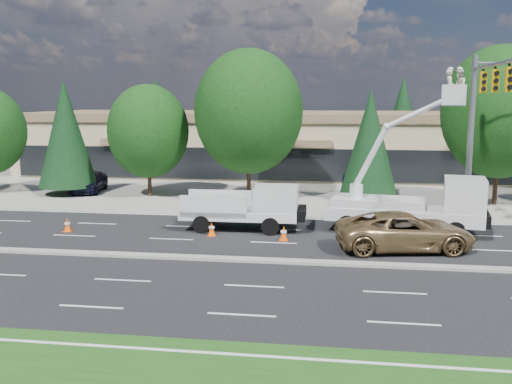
# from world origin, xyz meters

# --- Properties ---
(ground) EXTENTS (140.00, 140.00, 0.00)m
(ground) POSITION_xyz_m (0.00, 0.00, 0.00)
(ground) COLOR black
(ground) RESTS_ON ground
(concrete_apron) EXTENTS (140.00, 22.00, 0.01)m
(concrete_apron) POSITION_xyz_m (0.00, 20.00, 0.01)
(concrete_apron) COLOR gray
(concrete_apron) RESTS_ON ground
(road_median) EXTENTS (120.00, 0.55, 0.12)m
(road_median) POSITION_xyz_m (0.00, 0.00, 0.06)
(road_median) COLOR gray
(road_median) RESTS_ON ground
(strip_mall) EXTENTS (50.40, 15.40, 5.50)m
(strip_mall) POSITION_xyz_m (0.00, 29.97, 2.83)
(strip_mall) COLOR tan
(strip_mall) RESTS_ON ground
(tree_front_b) EXTENTS (4.09, 4.09, 8.07)m
(tree_front_b) POSITION_xyz_m (-16.00, 15.00, 4.33)
(tree_front_b) COLOR #332114
(tree_front_b) RESTS_ON ground
(tree_front_c) EXTENTS (5.58, 5.58, 7.74)m
(tree_front_c) POSITION_xyz_m (-10.00, 15.00, 4.53)
(tree_front_c) COLOR #332114
(tree_front_c) RESTS_ON ground
(tree_front_d) EXTENTS (7.24, 7.24, 10.05)m
(tree_front_d) POSITION_xyz_m (-3.00, 15.00, 5.88)
(tree_front_d) COLOR #332114
(tree_front_d) RESTS_ON ground
(tree_front_e) EXTENTS (3.73, 3.73, 7.35)m
(tree_front_e) POSITION_xyz_m (5.00, 15.00, 3.94)
(tree_front_e) COLOR #332114
(tree_front_e) RESTS_ON ground
(tree_front_f) EXTENTS (7.28, 7.28, 10.10)m
(tree_front_f) POSITION_xyz_m (13.00, 15.00, 5.91)
(tree_front_f) COLOR #332114
(tree_front_f) RESTS_ON ground
(tree_back_a) EXTENTS (4.64, 4.64, 9.14)m
(tree_back_a) POSITION_xyz_m (-18.00, 42.00, 4.90)
(tree_back_a) COLOR #332114
(tree_back_a) RESTS_ON ground
(tree_back_b) EXTENTS (5.53, 5.53, 10.90)m
(tree_back_b) POSITION_xyz_m (-4.00, 42.00, 5.85)
(tree_back_b) COLOR #332114
(tree_back_b) RESTS_ON ground
(tree_back_c) EXTENTS (4.64, 4.64, 9.14)m
(tree_back_c) POSITION_xyz_m (10.00, 42.00, 4.90)
(tree_back_c) COLOR #332114
(tree_back_c) RESTS_ON ground
(signal_mast) EXTENTS (2.76, 10.16, 9.00)m
(signal_mast) POSITION_xyz_m (10.03, 7.04, 6.06)
(signal_mast) COLOR gray
(signal_mast) RESTS_ON ground
(utility_pickup) EXTENTS (6.04, 2.45, 2.31)m
(utility_pickup) POSITION_xyz_m (-1.59, 5.72, 0.95)
(utility_pickup) COLOR silver
(utility_pickup) RESTS_ON ground
(bucket_truck) EXTENTS (7.93, 3.47, 8.23)m
(bucket_truck) POSITION_xyz_m (6.96, 6.09, 1.76)
(bucket_truck) COLOR silver
(bucket_truck) RESTS_ON ground
(traffic_cone_a) EXTENTS (0.40, 0.40, 0.70)m
(traffic_cone_a) POSITION_xyz_m (-10.74, 4.05, 0.34)
(traffic_cone_a) COLOR #FF5908
(traffic_cone_a) RESTS_ON ground
(traffic_cone_b) EXTENTS (0.40, 0.40, 0.70)m
(traffic_cone_b) POSITION_xyz_m (-3.20, 4.18, 0.34)
(traffic_cone_b) COLOR #FF5908
(traffic_cone_b) RESTS_ON ground
(traffic_cone_c) EXTENTS (0.40, 0.40, 0.70)m
(traffic_cone_c) POSITION_xyz_m (0.43, 3.74, 0.34)
(traffic_cone_c) COLOR #FF5908
(traffic_cone_c) RESTS_ON ground
(traffic_cone_d) EXTENTS (0.40, 0.40, 0.70)m
(traffic_cone_d) POSITION_xyz_m (6.11, 4.18, 0.34)
(traffic_cone_d) COLOR #FF5908
(traffic_cone_d) RESTS_ON ground
(minivan) EXTENTS (6.54, 3.84, 1.71)m
(minivan) POSITION_xyz_m (5.98, 2.80, 0.85)
(minivan) COLOR olive
(minivan) RESTS_ON ground
(parked_car_west) EXTENTS (2.48, 4.77, 1.55)m
(parked_car_west) POSITION_xyz_m (-14.89, 16.07, 0.78)
(parked_car_west) COLOR black
(parked_car_west) RESTS_ON ground
(parked_car_east) EXTENTS (1.81, 4.47, 1.44)m
(parked_car_east) POSITION_xyz_m (4.11, 16.91, 0.72)
(parked_car_east) COLOR black
(parked_car_east) RESTS_ON ground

